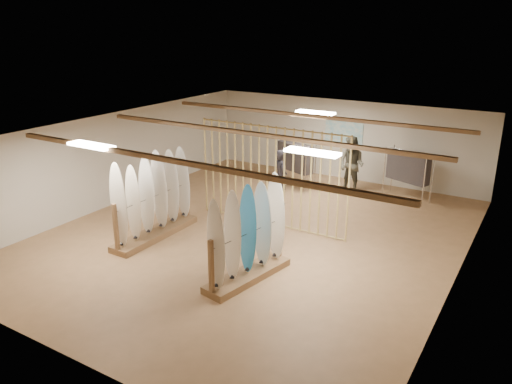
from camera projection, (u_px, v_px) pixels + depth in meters
The scene contains 16 objects.
floor at pixel (256, 235), 13.24m from camera, with size 12.00×12.00×0.00m, color #A1774E.
ceiling at pixel (256, 131), 12.33m from camera, with size 12.00×12.00×0.00m, color gray.
wall_back at pixel (344, 140), 17.64m from camera, with size 12.00×12.00×0.00m, color beige.
wall_front at pixel (61, 284), 7.93m from camera, with size 12.00×12.00×0.00m, color beige.
wall_left at pixel (116, 158), 15.23m from camera, with size 12.00×12.00×0.00m, color beige.
wall_right at pixel (462, 223), 10.34m from camera, with size 12.00×12.00×0.00m, color beige.
ceiling_slats at pixel (256, 134), 12.36m from camera, with size 9.50×6.12×0.10m, color brown.
light_panels at pixel (256, 133), 12.35m from camera, with size 1.20×0.35×0.06m, color white.
bamboo_partition at pixel (271, 177), 13.43m from camera, with size 4.45×0.05×2.78m.
poster at pixel (344, 134), 17.56m from camera, with size 1.40×0.03×0.90m, color #38A2C5.
rack_left at pixel (154, 209), 12.89m from camera, with size 0.62×2.75×2.21m.
rack_right at pixel (248, 248), 10.73m from camera, with size 0.99×2.34×2.16m.
clothing_rack_a at pixel (295, 157), 16.72m from camera, with size 1.45×0.88×1.63m.
clothing_rack_b at pixel (408, 167), 15.61m from camera, with size 1.42×0.84×1.59m.
shopper_a at pixel (280, 173), 15.23m from camera, with size 0.71×0.48×1.94m, color #27252C.
shopper_b at pixel (352, 161), 16.21m from camera, with size 1.02×0.80×2.12m, color #3B3A2E.
Camera 1 is at (6.29, -10.40, 5.36)m, focal length 35.00 mm.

